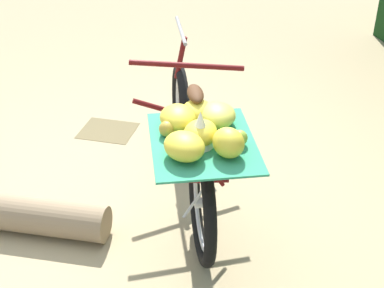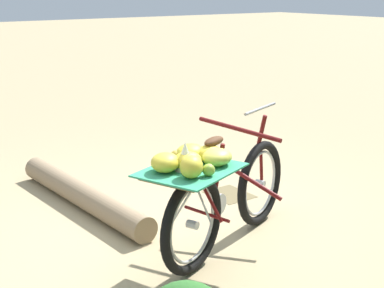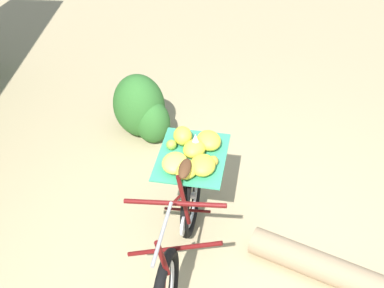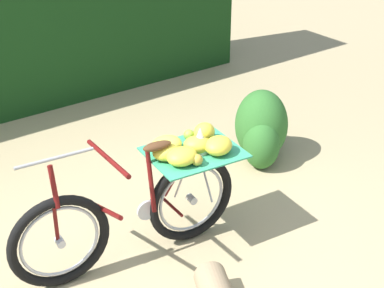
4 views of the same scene
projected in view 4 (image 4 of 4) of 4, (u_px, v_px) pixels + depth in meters
The scene contains 4 objects.
ground_plane at pixel (149, 283), 4.07m from camera, with size 60.00×60.00×0.00m, color tan.
foliage_hedge at pixel (1, 5), 6.27m from camera, with size 5.92×0.90×2.38m, color #143814.
bicycle at pixel (149, 195), 4.13m from camera, with size 0.98×1.77×1.03m.
shrub_cluster at pixel (261, 129), 5.52m from camera, with size 0.75×0.51×0.71m.
Camera 4 is at (-3.11, 0.18, 2.82)m, focal length 52.92 mm.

